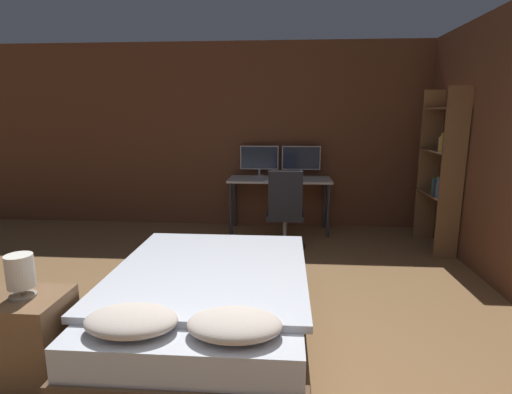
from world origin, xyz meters
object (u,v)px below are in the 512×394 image
Objects in this scene: bed at (208,302)px; computer_mouse at (301,180)px; monitor_right at (301,159)px; bedside_lamp at (20,273)px; nightstand at (29,338)px; monitor_left at (259,159)px; office_chair at (285,218)px; bookshelf at (443,166)px; keyboard at (279,180)px; desk at (280,186)px.

bed is 2.78m from computer_mouse.
monitor_right reaches higher than computer_mouse.
bedside_lamp is at bearing -148.03° from bed.
bed is 1.21m from nightstand.
monitor_left reaches higher than office_chair.
bookshelf is at bearing -16.19° from computer_mouse.
monitor_right is at bearing 63.22° from bedside_lamp.
nightstand is 3.63m from keyboard.
monitor_right is (0.30, 0.19, 0.36)m from desk.
bookshelf is (3.51, 2.77, 0.77)m from nightstand.
computer_mouse is at bearing 0.00° from keyboard.
office_chair is at bearing -81.98° from keyboard.
nightstand is 0.39× the size of desk.
keyboard is at bearing 79.13° from bed.
monitor_right is 1.36× the size of keyboard.
desk reaches higher than bed.
keyboard is (0.00, -0.19, 0.11)m from desk.
nightstand is 4.53m from bookshelf.
bedside_lamp is at bearing -121.25° from office_chair.
office_chair is at bearing -68.34° from monitor_left.
keyboard is 2.05m from bookshelf.
bed is at bearing -105.06° from monitor_right.
desk is (0.50, 2.80, 0.43)m from bed.
desk is at bearing 66.03° from nightstand.
bedside_lamp is at bearing -113.97° from desk.
computer_mouse is (1.83, 3.25, 0.07)m from bedside_lamp.
desk is at bearing -147.52° from monitor_right.
bookshelf is (1.97, -0.49, 0.27)m from keyboard.
desk is 0.22m from keyboard.
bed is 29.36× the size of computer_mouse.
bookshelf is at bearing -18.95° from desk.
bedside_lamp reaches higher than desk.
keyboard is (1.53, 3.25, 0.50)m from nightstand.
office_chair is (0.39, -0.98, -0.64)m from monitor_left.
nightstand is 1.01× the size of monitor_left.
keyboard is (1.53, 3.25, 0.06)m from bedside_lamp.
bed is 3.67× the size of monitor_left.
nightstand is 0.29× the size of bookshelf.
computer_mouse is at bearing 60.68° from bedside_lamp.
monitor_left is 0.55m from keyboard.
computer_mouse is (-0.01, -0.38, -0.24)m from monitor_right.
nightstand is at bearing -116.78° from monitor_right.
monitor_right reaches higher than bed.
bed is 2.11m from office_chair.
monitor_right is at bearing 63.22° from nightstand.
monitor_left is (1.23, 3.64, 0.31)m from bedside_lamp.
monitor_left is (1.23, 3.64, 0.75)m from nightstand.
monitor_left is 1.36× the size of keyboard.
computer_mouse is (0.60, -0.38, -0.24)m from monitor_left.
desk is 2.60× the size of monitor_left.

